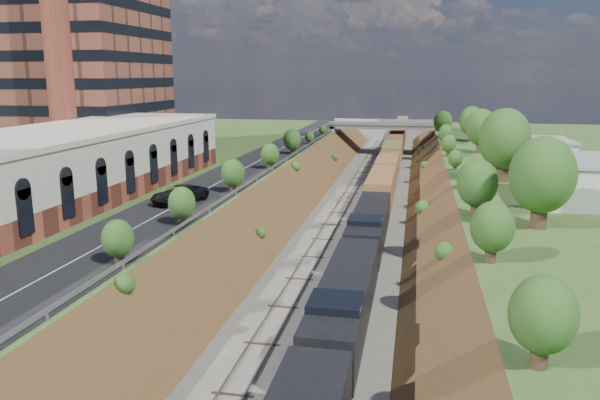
# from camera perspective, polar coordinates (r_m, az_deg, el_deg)

# --- Properties ---
(platform_left) EXTENTS (44.00, 180.00, 5.00)m
(platform_left) POSITION_cam_1_polar(r_m,az_deg,el_deg) (81.50, -18.24, 1.00)
(platform_left) COLOR #3E5924
(platform_left) RESTS_ON ground
(embankment_left) EXTENTS (10.00, 180.00, 10.00)m
(embankment_left) POSITION_cam_1_polar(r_m,az_deg,el_deg) (73.85, -3.05, -1.50)
(embankment_left) COLOR brown
(embankment_left) RESTS_ON ground
(embankment_right) EXTENTS (10.00, 180.00, 10.00)m
(embankment_right) POSITION_cam_1_polar(r_m,az_deg,el_deg) (71.78, 14.24, -2.26)
(embankment_right) COLOR brown
(embankment_right) RESTS_ON ground
(rail_left_track) EXTENTS (1.58, 180.00, 0.18)m
(rail_left_track) POSITION_cam_1_polar(r_m,az_deg,el_deg) (72.26, 3.42, -1.73)
(rail_left_track) COLOR gray
(rail_left_track) RESTS_ON ground
(rail_right_track) EXTENTS (1.58, 180.00, 0.18)m
(rail_right_track) POSITION_cam_1_polar(r_m,az_deg,el_deg) (71.77, 7.54, -1.92)
(rail_right_track) COLOR gray
(rail_right_track) RESTS_ON ground
(road) EXTENTS (8.00, 180.00, 0.10)m
(road) POSITION_cam_1_polar(r_m,az_deg,el_deg) (74.05, -6.48, 2.47)
(road) COLOR black
(road) RESTS_ON platform_left
(guardrail) EXTENTS (0.10, 171.00, 0.70)m
(guardrail) POSITION_cam_1_polar(r_m,az_deg,el_deg) (72.65, -3.45, 2.74)
(guardrail) COLOR #99999E
(guardrail) RESTS_ON platform_left
(commercial_building) EXTENTS (14.30, 62.30, 7.00)m
(commercial_building) POSITION_cam_1_polar(r_m,az_deg,el_deg) (59.59, -24.72, 2.44)
(commercial_building) COLOR brown
(commercial_building) RESTS_ON platform_left
(smokestack) EXTENTS (3.20, 3.20, 40.00)m
(smokestack) POSITION_cam_1_polar(r_m,az_deg,el_deg) (78.64, -22.84, 16.79)
(smokestack) COLOR brown
(smokestack) RESTS_ON platform_left
(overpass) EXTENTS (24.50, 8.30, 7.40)m
(overpass) POSITION_cam_1_polar(r_m,az_deg,el_deg) (132.28, 8.30, 6.61)
(overpass) COLOR gray
(overpass) RESTS_ON ground
(white_building_near) EXTENTS (9.00, 12.00, 4.00)m
(white_building_near) POSITION_cam_1_polar(r_m,az_deg,el_deg) (64.58, 26.05, 1.64)
(white_building_near) COLOR silver
(white_building_near) RESTS_ON platform_right
(white_building_far) EXTENTS (8.00, 10.00, 3.60)m
(white_building_far) POSITION_cam_1_polar(r_m,az_deg,el_deg) (85.72, 22.09, 4.16)
(white_building_far) COLOR silver
(white_building_far) RESTS_ON platform_right
(tree_right_large) EXTENTS (5.25, 5.25, 7.61)m
(tree_right_large) POSITION_cam_1_polar(r_m,az_deg,el_deg) (51.18, 22.57, 2.20)
(tree_right_large) COLOR #473323
(tree_right_large) RESTS_ON platform_right
(tree_left_crest) EXTENTS (2.45, 2.45, 3.55)m
(tree_left_crest) POSITION_cam_1_polar(r_m,az_deg,el_deg) (36.42, -20.20, -5.17)
(tree_left_crest) COLOR #473323
(tree_left_crest) RESTS_ON platform_left
(freight_train) EXTENTS (3.20, 179.83, 4.75)m
(freight_train) POSITION_cam_1_polar(r_m,az_deg,el_deg) (101.30, 8.75, 3.68)
(freight_train) COLOR black
(freight_train) RESTS_ON ground
(suv) EXTENTS (4.89, 6.69, 1.69)m
(suv) POSITION_cam_1_polar(r_m,az_deg,el_deg) (58.31, -11.68, 0.56)
(suv) COLOR black
(suv) RESTS_ON road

